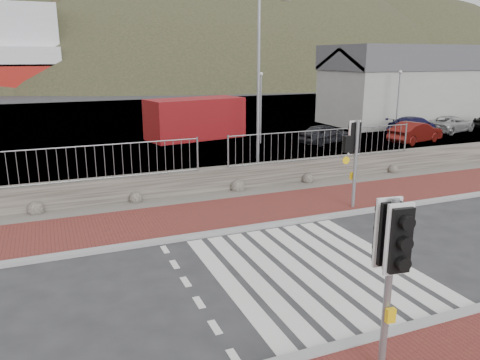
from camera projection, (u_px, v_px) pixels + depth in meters
name	position (u px, v px, depth m)	size (l,w,h in m)	color
ground	(311.00, 269.00, 11.32)	(220.00, 220.00, 0.00)	#28282B
sidewalk_far	(240.00, 212.00, 15.34)	(40.00, 3.00, 0.08)	maroon
kerb_near	(395.00, 332.00, 8.63)	(40.00, 0.25, 0.12)	gray
kerb_far	(259.00, 227.00, 13.99)	(40.00, 0.25, 0.12)	gray
zebra_crossing	(311.00, 269.00, 11.32)	(4.62, 5.60, 0.01)	silver
gravel_strip	(219.00, 196.00, 17.13)	(40.00, 1.50, 0.06)	#59544C
stone_wall	(212.00, 180.00, 17.73)	(40.00, 0.60, 0.90)	#413C35
railing	(213.00, 145.00, 17.25)	(18.07, 0.07, 1.22)	gray
quay	(125.00, 123.00, 36.26)	(120.00, 40.00, 0.50)	#4C4C4F
water	(86.00, 92.00, 67.54)	(220.00, 50.00, 0.05)	#3F4C54
harbor_building	(405.00, 84.00, 35.73)	(12.20, 6.20, 5.80)	#9E9E99
hills_backdrop	(119.00, 194.00, 98.26)	(254.00, 90.00, 100.00)	#282E1C
traffic_signal_near	(391.00, 251.00, 7.08)	(0.45, 0.30, 2.96)	gray
traffic_signal_far	(356.00, 145.00, 15.21)	(0.71, 0.26, 3.00)	gray
streetlight	(261.00, 80.00, 18.42)	(1.52, 0.51, 7.28)	gray
shipping_container	(195.00, 119.00, 29.13)	(5.95, 2.48, 2.48)	maroon
car_a	(325.00, 134.00, 27.50)	(1.37, 3.40, 1.16)	black
car_b	(415.00, 132.00, 27.81)	(1.32, 3.78, 1.25)	#510F0B
car_c	(415.00, 126.00, 30.59)	(1.68, 4.13, 1.20)	#131238
car_d	(451.00, 124.00, 31.69)	(1.83, 3.97, 1.10)	#949494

